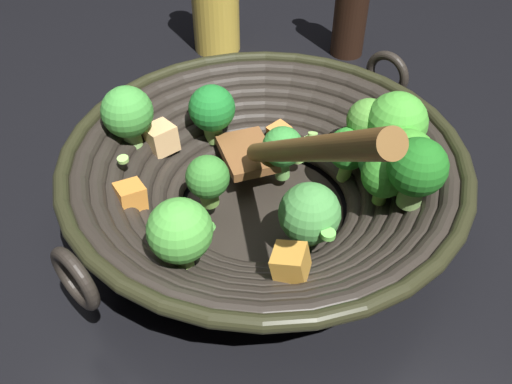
% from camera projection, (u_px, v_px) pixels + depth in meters
% --- Properties ---
extents(ground_plane, '(4.00, 4.00, 0.00)m').
position_uv_depth(ground_plane, '(264.00, 214.00, 0.55)').
color(ground_plane, black).
extents(wok, '(0.38, 0.38, 0.23)m').
position_uv_depth(wok, '(269.00, 173.00, 0.51)').
color(wok, black).
rests_on(wok, ground).
extents(garlic_bulb, '(0.04, 0.04, 0.04)m').
position_uv_depth(garlic_bulb, '(270.00, 71.00, 0.72)').
color(garlic_bulb, silver).
rests_on(garlic_bulb, ground).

